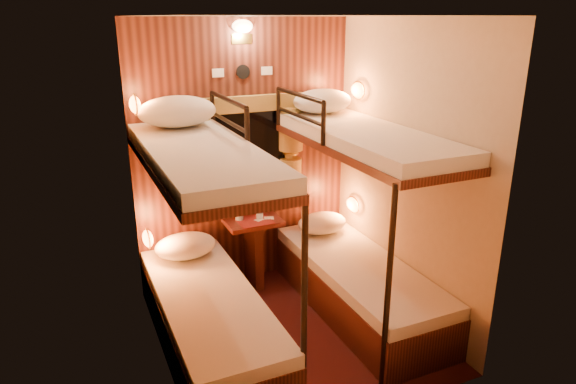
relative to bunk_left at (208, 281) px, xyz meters
name	(u,v)px	position (x,y,z in m)	size (l,w,h in m)	color
floor	(292,331)	(0.65, -0.07, -0.56)	(2.10, 2.10, 0.00)	black
ceiling	(293,16)	(0.65, -0.07, 1.84)	(2.10, 2.10, 0.00)	silver
wall_back	(244,156)	(0.65, 0.98, 0.64)	(2.40, 2.40, 0.00)	#C6B293
wall_front	(371,245)	(0.65, -1.12, 0.64)	(2.40, 2.40, 0.00)	#C6B293
wall_left	(153,210)	(-0.35, -0.07, 0.64)	(2.40, 2.40, 0.00)	#C6B293
wall_right	(405,173)	(1.65, -0.07, 0.64)	(2.40, 2.40, 0.00)	#C6B293
back_panel	(245,156)	(0.65, 0.97, 0.64)	(2.00, 0.03, 2.40)	black
bunk_left	(208,281)	(0.00, 0.00, 0.00)	(0.72, 1.90, 1.82)	black
bunk_right	(359,250)	(1.30, 0.00, 0.00)	(0.72, 1.90, 1.82)	black
window	(246,159)	(0.65, 0.94, 0.62)	(1.00, 0.12, 0.79)	black
curtains	(247,151)	(0.65, 0.90, 0.71)	(1.10, 0.22, 1.00)	olive
back_fixtures	(242,36)	(0.65, 0.93, 1.69)	(0.54, 0.09, 0.48)	black
reading_lamps	(258,161)	(0.65, 0.63, 0.68)	(2.00, 0.20, 1.25)	orange
table	(254,243)	(0.65, 0.78, -0.14)	(0.50, 0.34, 0.66)	#501212
bottle_left	(239,208)	(0.53, 0.83, 0.21)	(0.08, 0.08, 0.27)	#99BFE5
bottle_right	(260,208)	(0.72, 0.79, 0.19)	(0.07, 0.07, 0.23)	#99BFE5
sachet_a	(269,218)	(0.79, 0.75, 0.09)	(0.09, 0.07, 0.01)	silver
sachet_b	(259,220)	(0.69, 0.75, 0.09)	(0.08, 0.06, 0.01)	silver
pillow_lower_left	(186,246)	(0.00, 0.68, 0.00)	(0.52, 0.37, 0.20)	silver
pillow_lower_right	(322,223)	(1.30, 0.67, -0.01)	(0.48, 0.34, 0.19)	silver
pillow_upper_left	(177,111)	(0.00, 0.64, 1.15)	(0.60, 0.43, 0.24)	silver
pillow_upper_right	(322,101)	(1.30, 0.71, 1.13)	(0.54, 0.38, 0.21)	silver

